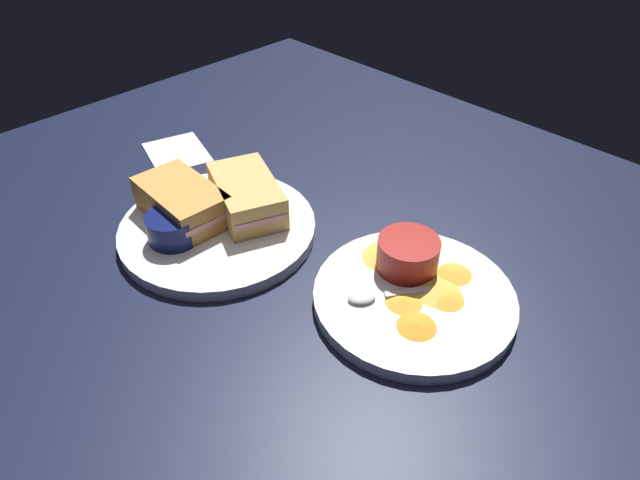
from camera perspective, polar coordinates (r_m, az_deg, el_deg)
ground_plane at (r=75.68cm, az=-5.73°, el=-0.66°), size 110.00×110.00×3.00cm
plate_sandwich_main at (r=75.90cm, az=-10.44°, el=1.16°), size 26.24×26.24×1.60cm
sandwich_half_near at (r=76.02cm, az=-7.55°, el=4.57°), size 14.92×11.99×4.80cm
sandwich_half_far at (r=76.34cm, az=-14.02°, el=3.81°), size 13.54×8.13×4.80cm
ramekin_dark_sauce at (r=72.96cm, az=-14.93°, el=1.38°), size 6.62×6.62×3.67cm
spoon_by_dark_ramekin at (r=76.02cm, az=-11.40°, el=2.19°), size 2.22×9.86×0.80cm
plate_chips_companion at (r=65.67cm, az=9.62°, el=-5.89°), size 23.44×23.44×1.60cm
ramekin_light_gravy at (r=66.94cm, az=9.04°, el=-1.34°), size 7.46×7.46×4.01cm
spoon_by_gravy_ramekin at (r=63.61cm, az=5.47°, el=-5.75°), size 6.86×8.94×0.80cm
plantain_chip_scatter at (r=65.84cm, az=10.15°, el=-4.49°), size 16.77×15.72×0.60cm
paper_napkin_folded at (r=95.88cm, az=-14.52°, el=8.77°), size 13.14×11.80×0.40cm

